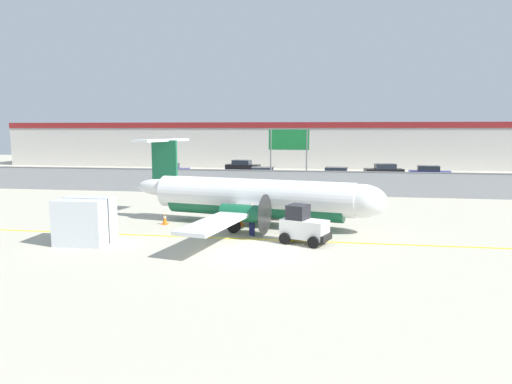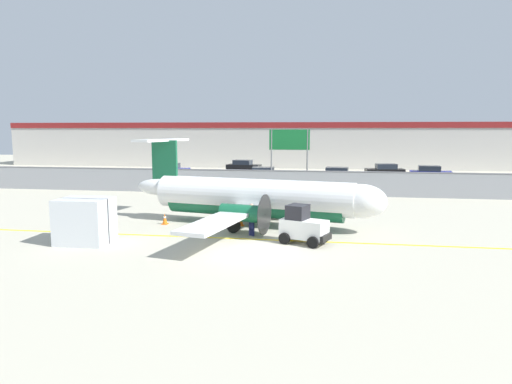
{
  "view_description": "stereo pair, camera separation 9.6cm",
  "coord_description": "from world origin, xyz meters",
  "px_view_note": "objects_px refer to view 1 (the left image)",
  "views": [
    {
      "loc": [
        2.85,
        -20.2,
        5.51
      ],
      "look_at": [
        -1.26,
        6.41,
        1.8
      ],
      "focal_mm": 32.0,
      "sensor_mm": 36.0,
      "label": 1
    },
    {
      "loc": [
        2.95,
        -20.18,
        5.51
      ],
      "look_at": [
        -1.26,
        6.41,
        1.8
      ],
      "focal_mm": 32.0,
      "sensor_mm": 36.0,
      "label": 2
    }
  ],
  "objects_px": {
    "cargo_container": "(85,221)",
    "traffic_cone_far_left": "(165,219)",
    "parked_car_1": "(243,166)",
    "parked_car_2": "(264,175)",
    "traffic_cone_near_right": "(241,220)",
    "parked_car_5": "(429,173)",
    "baggage_tug": "(303,226)",
    "ground_crew_worker": "(252,218)",
    "parked_car_0": "(170,170)",
    "commuter_airplane": "(258,198)",
    "traffic_cone_near_left": "(228,214)",
    "parked_car_3": "(335,175)",
    "parked_car_4": "(384,171)",
    "highway_sign": "(289,145)",
    "traffic_cone_far_right": "(321,221)"
  },
  "relations": [
    {
      "from": "parked_car_1",
      "to": "highway_sign",
      "type": "height_order",
      "value": "highway_sign"
    },
    {
      "from": "parked_car_0",
      "to": "highway_sign",
      "type": "height_order",
      "value": "highway_sign"
    },
    {
      "from": "baggage_tug",
      "to": "parked_car_2",
      "type": "height_order",
      "value": "baggage_tug"
    },
    {
      "from": "commuter_airplane",
      "to": "highway_sign",
      "type": "distance_m",
      "value": 15.36
    },
    {
      "from": "ground_crew_worker",
      "to": "parked_car_3",
      "type": "relative_size",
      "value": 0.39
    },
    {
      "from": "parked_car_5",
      "to": "parked_car_2",
      "type": "bearing_deg",
      "value": -158.15
    },
    {
      "from": "parked_car_4",
      "to": "highway_sign",
      "type": "bearing_deg",
      "value": 44.8
    },
    {
      "from": "traffic_cone_far_left",
      "to": "parked_car_1",
      "type": "height_order",
      "value": "parked_car_1"
    },
    {
      "from": "cargo_container",
      "to": "parked_car_2",
      "type": "relative_size",
      "value": 0.57
    },
    {
      "from": "commuter_airplane",
      "to": "parked_car_0",
      "type": "xyz_separation_m",
      "value": [
        -13.76,
        24.0,
        -0.71
      ]
    },
    {
      "from": "baggage_tug",
      "to": "parked_car_5",
      "type": "bearing_deg",
      "value": 89.97
    },
    {
      "from": "ground_crew_worker",
      "to": "parked_car_1",
      "type": "xyz_separation_m",
      "value": [
        -6.62,
        33.24,
        -0.06
      ]
    },
    {
      "from": "cargo_container",
      "to": "traffic_cone_near_left",
      "type": "height_order",
      "value": "cargo_container"
    },
    {
      "from": "parked_car_1",
      "to": "parked_car_2",
      "type": "height_order",
      "value": "same"
    },
    {
      "from": "cargo_container",
      "to": "parked_car_4",
      "type": "xyz_separation_m",
      "value": [
        17.94,
        32.36,
        -0.21
      ]
    },
    {
      "from": "parked_car_4",
      "to": "parked_car_3",
      "type": "bearing_deg",
      "value": 40.5
    },
    {
      "from": "cargo_container",
      "to": "parked_car_1",
      "type": "bearing_deg",
      "value": 87.38
    },
    {
      "from": "cargo_container",
      "to": "parked_car_0",
      "type": "distance_m",
      "value": 29.98
    },
    {
      "from": "parked_car_4",
      "to": "traffic_cone_near_left",
      "type": "bearing_deg",
      "value": 58.07
    },
    {
      "from": "baggage_tug",
      "to": "parked_car_4",
      "type": "relative_size",
      "value": 0.59
    },
    {
      "from": "traffic_cone_near_left",
      "to": "parked_car_0",
      "type": "bearing_deg",
      "value": 117.5
    },
    {
      "from": "traffic_cone_far_left",
      "to": "parked_car_0",
      "type": "bearing_deg",
      "value": 108.78
    },
    {
      "from": "traffic_cone_near_left",
      "to": "parked_car_0",
      "type": "xyz_separation_m",
      "value": [
        -11.6,
        22.29,
        0.58
      ]
    },
    {
      "from": "traffic_cone_far_left",
      "to": "parked_car_1",
      "type": "distance_m",
      "value": 31.2
    },
    {
      "from": "parked_car_0",
      "to": "parked_car_2",
      "type": "bearing_deg",
      "value": -22.67
    },
    {
      "from": "traffic_cone_far_left",
      "to": "traffic_cone_far_right",
      "type": "xyz_separation_m",
      "value": [
        9.01,
        0.81,
        0.0
      ]
    },
    {
      "from": "traffic_cone_near_right",
      "to": "parked_car_5",
      "type": "bearing_deg",
      "value": 58.12
    },
    {
      "from": "traffic_cone_far_left",
      "to": "baggage_tug",
      "type": "bearing_deg",
      "value": -21.64
    },
    {
      "from": "cargo_container",
      "to": "traffic_cone_far_left",
      "type": "relative_size",
      "value": 3.81
    },
    {
      "from": "baggage_tug",
      "to": "traffic_cone_near_right",
      "type": "xyz_separation_m",
      "value": [
        -3.76,
        3.55,
        -0.54
      ]
    },
    {
      "from": "traffic_cone_far_right",
      "to": "parked_car_5",
      "type": "bearing_deg",
      "value": 65.74
    },
    {
      "from": "cargo_container",
      "to": "highway_sign",
      "type": "relative_size",
      "value": 0.44
    },
    {
      "from": "baggage_tug",
      "to": "ground_crew_worker",
      "type": "xyz_separation_m",
      "value": [
        -2.73,
        1.19,
        0.1
      ]
    },
    {
      "from": "commuter_airplane",
      "to": "traffic_cone_near_right",
      "type": "bearing_deg",
      "value": -153.83
    },
    {
      "from": "parked_car_3",
      "to": "parked_car_4",
      "type": "relative_size",
      "value": 1.0
    },
    {
      "from": "parked_car_0",
      "to": "parked_car_4",
      "type": "bearing_deg",
      "value": 2.95
    },
    {
      "from": "parked_car_1",
      "to": "parked_car_4",
      "type": "bearing_deg",
      "value": -4.79
    },
    {
      "from": "baggage_tug",
      "to": "traffic_cone_near_right",
      "type": "distance_m",
      "value": 5.19
    },
    {
      "from": "parked_car_3",
      "to": "parked_car_4",
      "type": "bearing_deg",
      "value": -128.05
    },
    {
      "from": "traffic_cone_far_right",
      "to": "highway_sign",
      "type": "xyz_separation_m",
      "value": [
        -3.08,
        14.86,
        3.83
      ]
    },
    {
      "from": "commuter_airplane",
      "to": "traffic_cone_near_left",
      "type": "relative_size",
      "value": 25.0
    },
    {
      "from": "commuter_airplane",
      "to": "baggage_tug",
      "type": "distance_m",
      "value": 4.78
    },
    {
      "from": "baggage_tug",
      "to": "parked_car_0",
      "type": "relative_size",
      "value": 0.6
    },
    {
      "from": "highway_sign",
      "to": "commuter_airplane",
      "type": "bearing_deg",
      "value": -91.93
    },
    {
      "from": "traffic_cone_far_left",
      "to": "parked_car_0",
      "type": "distance_m",
      "value": 25.91
    },
    {
      "from": "parked_car_2",
      "to": "parked_car_4",
      "type": "distance_m",
      "value": 14.4
    },
    {
      "from": "traffic_cone_near_right",
      "to": "parked_car_0",
      "type": "height_order",
      "value": "parked_car_0"
    },
    {
      "from": "traffic_cone_near_left",
      "to": "traffic_cone_far_left",
      "type": "distance_m",
      "value": 3.96
    },
    {
      "from": "ground_crew_worker",
      "to": "parked_car_5",
      "type": "relative_size",
      "value": 0.39
    },
    {
      "from": "parked_car_1",
      "to": "traffic_cone_near_left",
      "type": "bearing_deg",
      "value": -73.95
    }
  ]
}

